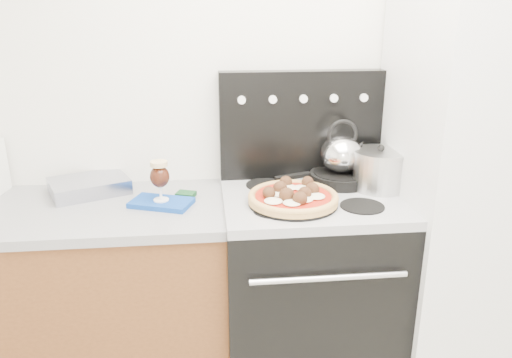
{
  "coord_description": "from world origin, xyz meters",
  "views": [
    {
      "loc": [
        -0.37,
        -0.8,
        1.69
      ],
      "look_at": [
        -0.17,
        1.05,
        1.05
      ],
      "focal_mm": 35.0,
      "sensor_mm": 36.0,
      "label": 1
    }
  ],
  "objects": [
    {
      "name": "countertop",
      "position": [
        -1.02,
        1.2,
        0.88
      ],
      "size": [
        1.48,
        0.63,
        0.04
      ],
      "primitive_type": "cube",
      "color": "gray",
      "rests_on": "base_cabinet"
    },
    {
      "name": "oven_mitt",
      "position": [
        -0.56,
        1.18,
        0.91
      ],
      "size": [
        0.29,
        0.22,
        0.02
      ],
      "primitive_type": "cube",
      "rotation": [
        0.0,
        0.0,
        -0.36
      ],
      "color": "#1241A0",
      "rests_on": "countertop"
    },
    {
      "name": "pizza",
      "position": [
        -0.02,
        1.08,
        0.96
      ],
      "size": [
        0.45,
        0.45,
        0.05
      ],
      "primitive_type": null,
      "rotation": [
        0.0,
        0.0,
        0.24
      ],
      "color": "tan",
      "rests_on": "pizza_pan"
    },
    {
      "name": "stock_pot",
      "position": [
        0.4,
        1.23,
        1.0
      ],
      "size": [
        0.24,
        0.24,
        0.17
      ],
      "primitive_type": "cylinder",
      "rotation": [
        0.0,
        0.0,
        -0.05
      ],
      "color": "#BBBBBB",
      "rests_on": "cooktop"
    },
    {
      "name": "beer_glass",
      "position": [
        -0.56,
        1.18,
        1.01
      ],
      "size": [
        0.1,
        0.1,
        0.18
      ],
      "primitive_type": null,
      "rotation": [
        0.0,
        0.0,
        -0.3
      ],
      "color": "#33140A",
      "rests_on": "oven_mitt"
    },
    {
      "name": "foil_sheet",
      "position": [
        -0.89,
        1.37,
        0.93
      ],
      "size": [
        0.39,
        0.35,
        0.07
      ],
      "primitive_type": "cube",
      "rotation": [
        0.0,
        0.0,
        0.42
      ],
      "color": "#B6B9CD",
      "rests_on": "countertop"
    },
    {
      "name": "fridge",
      "position": [
        0.78,
        1.15,
        0.95
      ],
      "size": [
        0.64,
        0.68,
        1.9
      ],
      "primitive_type": "cube",
      "color": "silver",
      "rests_on": "ground"
    },
    {
      "name": "stove_body",
      "position": [
        0.08,
        1.18,
        0.44
      ],
      "size": [
        0.76,
        0.65,
        0.88
      ],
      "primitive_type": "cube",
      "color": "black",
      "rests_on": "ground"
    },
    {
      "name": "base_cabinet",
      "position": [
        -1.02,
        1.2,
        0.43
      ],
      "size": [
        1.45,
        0.6,
        0.86
      ],
      "primitive_type": "cube",
      "color": "brown",
      "rests_on": "ground"
    },
    {
      "name": "cooktop",
      "position": [
        0.08,
        1.18,
        0.9
      ],
      "size": [
        0.76,
        0.65,
        0.04
      ],
      "primitive_type": "cube",
      "color": "#ADADB2",
      "rests_on": "stove_body"
    },
    {
      "name": "skillet",
      "position": [
        0.25,
        1.32,
        0.94
      ],
      "size": [
        0.35,
        0.35,
        0.05
      ],
      "primitive_type": "cylinder",
      "rotation": [
        0.0,
        0.0,
        0.34
      ],
      "color": "black",
      "rests_on": "cooktop"
    },
    {
      "name": "room_shell",
      "position": [
        0.0,
        0.29,
        1.25
      ],
      "size": [
        3.52,
        3.01,
        2.52
      ],
      "color": "#B5B0A1",
      "rests_on": "ground"
    },
    {
      "name": "tea_kettle",
      "position": [
        0.25,
        1.32,
        1.07
      ],
      "size": [
        0.2,
        0.2,
        0.21
      ],
      "primitive_type": null,
      "rotation": [
        0.0,
        0.0,
        -0.07
      ],
      "color": "silver",
      "rests_on": "skillet"
    },
    {
      "name": "pizza_pan",
      "position": [
        -0.02,
        1.08,
        0.93
      ],
      "size": [
        0.37,
        0.37,
        0.01
      ],
      "primitive_type": "cylinder",
      "rotation": [
        0.0,
        0.0,
        -0.01
      ],
      "color": "black",
      "rests_on": "cooktop"
    },
    {
      "name": "backguard",
      "position": [
        0.08,
        1.45,
        1.17
      ],
      "size": [
        0.76,
        0.08,
        0.5
      ],
      "primitive_type": "cube",
      "color": "black",
      "rests_on": "cooktop"
    }
  ]
}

